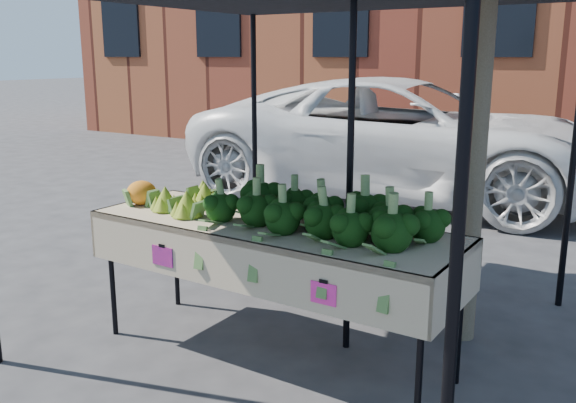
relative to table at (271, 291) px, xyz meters
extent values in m
plane|color=#303032|center=(-0.18, 0.09, -0.45)|extent=(90.00, 90.00, 0.00)
cube|color=#C2AD91|center=(0.00, 0.00, 0.00)|extent=(2.41, 0.84, 0.90)
cube|color=#F22D8C|center=(-0.55, -0.40, 0.25)|extent=(0.17, 0.01, 0.12)
cube|color=#F22D9E|center=(0.61, -0.40, 0.25)|extent=(0.17, 0.01, 0.12)
ellipsoid|color=black|center=(0.32, 0.03, 0.59)|extent=(1.49, 0.59, 0.29)
ellipsoid|color=#8EA72B|center=(-0.67, 0.04, 0.56)|extent=(0.45, 0.59, 0.22)
ellipsoid|color=orange|center=(-1.05, -0.05, 0.55)|extent=(0.22, 0.22, 0.20)
camera|label=1|loc=(2.05, -3.11, 1.46)|focal=38.74mm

